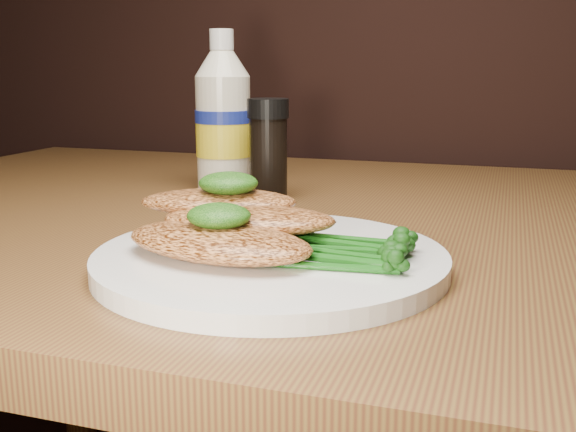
% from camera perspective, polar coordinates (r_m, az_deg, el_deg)
% --- Properties ---
extents(plate, '(0.28, 0.28, 0.01)m').
position_cam_1_polar(plate, '(0.53, -1.45, -3.69)').
color(plate, white).
rests_on(plate, dining_table).
extents(chicken_front, '(0.17, 0.11, 0.02)m').
position_cam_1_polar(chicken_front, '(0.51, -5.88, -2.18)').
color(chicken_front, '#D68244').
rests_on(chicken_front, plate).
extents(chicken_mid, '(0.15, 0.10, 0.02)m').
position_cam_1_polar(chicken_mid, '(0.55, -3.26, -0.32)').
color(chicken_mid, '#D68244').
rests_on(chicken_mid, plate).
extents(chicken_back, '(0.15, 0.10, 0.02)m').
position_cam_1_polar(chicken_back, '(0.58, -5.85, 1.20)').
color(chicken_back, '#D68244').
rests_on(chicken_back, plate).
extents(pesto_front, '(0.05, 0.05, 0.02)m').
position_cam_1_polar(pesto_front, '(0.51, -5.82, 0.02)').
color(pesto_front, black).
rests_on(pesto_front, chicken_front).
extents(pesto_back, '(0.05, 0.05, 0.02)m').
position_cam_1_polar(pesto_back, '(0.58, -5.02, 2.76)').
color(pesto_back, black).
rests_on(pesto_back, chicken_back).
extents(broccolini_bundle, '(0.16, 0.14, 0.02)m').
position_cam_1_polar(broccolini_bundle, '(0.51, 4.05, -2.38)').
color(broccolini_bundle, '#165713').
rests_on(broccolini_bundle, plate).
extents(mayo_bottle, '(0.09, 0.09, 0.20)m').
position_cam_1_polar(mayo_bottle, '(0.86, -5.46, 8.75)').
color(mayo_bottle, beige).
rests_on(mayo_bottle, dining_table).
extents(pepper_grinder, '(0.05, 0.05, 0.12)m').
position_cam_1_polar(pepper_grinder, '(0.79, -1.67, 5.59)').
color(pepper_grinder, black).
rests_on(pepper_grinder, dining_table).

